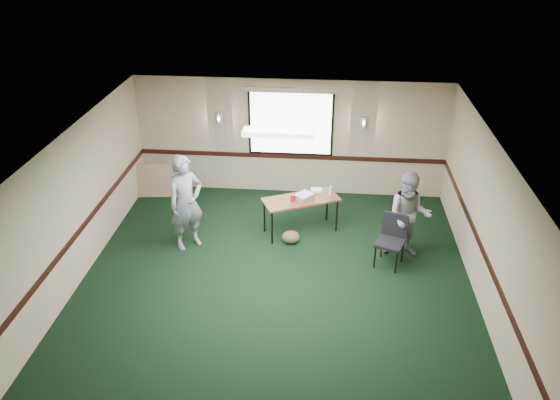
# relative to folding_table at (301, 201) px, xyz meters

# --- Properties ---
(ground) EXTENTS (8.00, 8.00, 0.00)m
(ground) POSITION_rel_folding_table_xyz_m (-0.34, -2.20, -0.71)
(ground) COLOR black
(ground) RESTS_ON ground
(room_shell) EXTENTS (8.00, 8.02, 8.00)m
(room_shell) POSITION_rel_folding_table_xyz_m (-0.34, -0.07, 0.87)
(room_shell) COLOR tan
(room_shell) RESTS_ON ground
(folding_table) EXTENTS (1.64, 1.19, 0.76)m
(folding_table) POSITION_rel_folding_table_xyz_m (0.00, 0.00, 0.00)
(folding_table) COLOR #592919
(folding_table) RESTS_ON ground
(projector) EXTENTS (0.43, 0.43, 0.11)m
(projector) POSITION_rel_folding_table_xyz_m (0.06, -0.01, 0.11)
(projector) COLOR #93939B
(projector) RESTS_ON folding_table
(game_console) EXTENTS (0.23, 0.20, 0.05)m
(game_console) POSITION_rel_folding_table_xyz_m (0.30, 0.35, 0.08)
(game_console) COLOR silver
(game_console) RESTS_ON folding_table
(red_cup) EXTENTS (0.08, 0.08, 0.13)m
(red_cup) POSITION_rel_folding_table_xyz_m (-0.17, -0.10, 0.12)
(red_cup) COLOR red
(red_cup) RESTS_ON folding_table
(water_bottle) EXTENTS (0.06, 0.06, 0.20)m
(water_bottle) POSITION_rel_folding_table_xyz_m (0.59, 0.21, 0.15)
(water_bottle) COLOR #90D5EC
(water_bottle) RESTS_ON folding_table
(duffel_bag) EXTENTS (0.39, 0.32, 0.26)m
(duffel_bag) POSITION_rel_folding_table_xyz_m (-0.17, -0.46, -0.58)
(duffel_bag) COLOR #4E462C
(duffel_bag) RESTS_ON ground
(cable_coil) EXTENTS (0.35, 0.35, 0.01)m
(cable_coil) POSITION_rel_folding_table_xyz_m (-0.18, -0.15, -0.70)
(cable_coil) COLOR #D3431A
(cable_coil) RESTS_ON ground
(folded_table) EXTENTS (1.54, 0.38, 0.78)m
(folded_table) POSITION_rel_folding_table_xyz_m (-3.34, 1.30, -0.32)
(folded_table) COLOR #9D7E61
(folded_table) RESTS_ON ground
(conference_chair) EXTENTS (0.63, 0.65, 0.99)m
(conference_chair) POSITION_rel_folding_table_xyz_m (1.75, -0.96, -0.13)
(conference_chair) COLOR black
(conference_chair) RESTS_ON ground
(person_left) EXTENTS (0.83, 0.81, 1.93)m
(person_left) POSITION_rel_folding_table_xyz_m (-2.17, -0.73, 0.26)
(person_left) COLOR #3C5284
(person_left) RESTS_ON ground
(person_right) EXTENTS (0.89, 0.72, 1.72)m
(person_right) POSITION_rel_folding_table_xyz_m (2.05, -0.67, 0.15)
(person_right) COLOR #7B9ABF
(person_right) RESTS_ON ground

